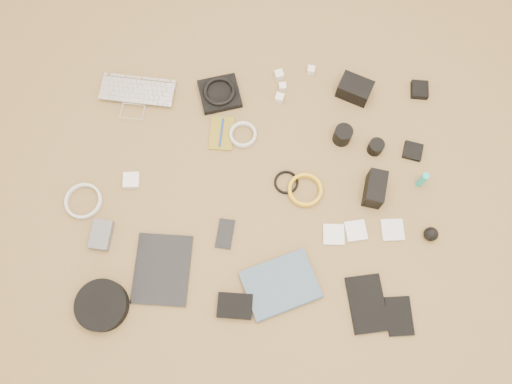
{
  "coord_description": "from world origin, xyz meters",
  "views": [
    {
      "loc": [
        -0.0,
        -0.57,
        1.81
      ],
      "look_at": [
        -0.01,
        0.0,
        0.02
      ],
      "focal_mm": 35.0,
      "sensor_mm": 36.0,
      "label": 1
    }
  ],
  "objects_px": {
    "laptop": "(136,100)",
    "paperback": "(290,310)",
    "phone": "(225,234)",
    "tablet": "(162,269)",
    "headphone_case": "(102,305)",
    "dslr_camera": "(355,89)"
  },
  "relations": [
    {
      "from": "tablet",
      "to": "phone",
      "type": "xyz_separation_m",
      "value": [
        0.22,
        0.13,
        -0.0
      ]
    },
    {
      "from": "paperback",
      "to": "dslr_camera",
      "type": "bearing_deg",
      "value": -38.26
    },
    {
      "from": "tablet",
      "to": "laptop",
      "type": "bearing_deg",
      "value": 105.73
    },
    {
      "from": "tablet",
      "to": "paperback",
      "type": "distance_m",
      "value": 0.48
    },
    {
      "from": "phone",
      "to": "headphone_case",
      "type": "distance_m",
      "value": 0.5
    },
    {
      "from": "headphone_case",
      "to": "paperback",
      "type": "xyz_separation_m",
      "value": [
        0.66,
        -0.01,
        -0.01
      ]
    },
    {
      "from": "laptop",
      "to": "phone",
      "type": "xyz_separation_m",
      "value": [
        0.38,
        -0.54,
        -0.01
      ]
    },
    {
      "from": "headphone_case",
      "to": "dslr_camera",
      "type": "bearing_deg",
      "value": 42.99
    },
    {
      "from": "laptop",
      "to": "phone",
      "type": "height_order",
      "value": "laptop"
    },
    {
      "from": "tablet",
      "to": "phone",
      "type": "bearing_deg",
      "value": 33.99
    },
    {
      "from": "tablet",
      "to": "phone",
      "type": "distance_m",
      "value": 0.26
    },
    {
      "from": "tablet",
      "to": "headphone_case",
      "type": "height_order",
      "value": "headphone_case"
    },
    {
      "from": "dslr_camera",
      "to": "headphone_case",
      "type": "bearing_deg",
      "value": -112.91
    },
    {
      "from": "laptop",
      "to": "paperback",
      "type": "xyz_separation_m",
      "value": [
        0.62,
        -0.81,
        0.0
      ]
    },
    {
      "from": "tablet",
      "to": "headphone_case",
      "type": "bearing_deg",
      "value": -143.49
    },
    {
      "from": "dslr_camera",
      "to": "tablet",
      "type": "relative_size",
      "value": 0.5
    },
    {
      "from": "headphone_case",
      "to": "laptop",
      "type": "bearing_deg",
      "value": 86.96
    },
    {
      "from": "headphone_case",
      "to": "phone",
      "type": "bearing_deg",
      "value": 32.39
    },
    {
      "from": "dslr_camera",
      "to": "paperback",
      "type": "height_order",
      "value": "dslr_camera"
    },
    {
      "from": "laptop",
      "to": "tablet",
      "type": "relative_size",
      "value": 1.17
    },
    {
      "from": "tablet",
      "to": "headphone_case",
      "type": "xyz_separation_m",
      "value": [
        -0.2,
        -0.13,
        0.02
      ]
    },
    {
      "from": "laptop",
      "to": "paperback",
      "type": "bearing_deg",
      "value": -46.57
    }
  ]
}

